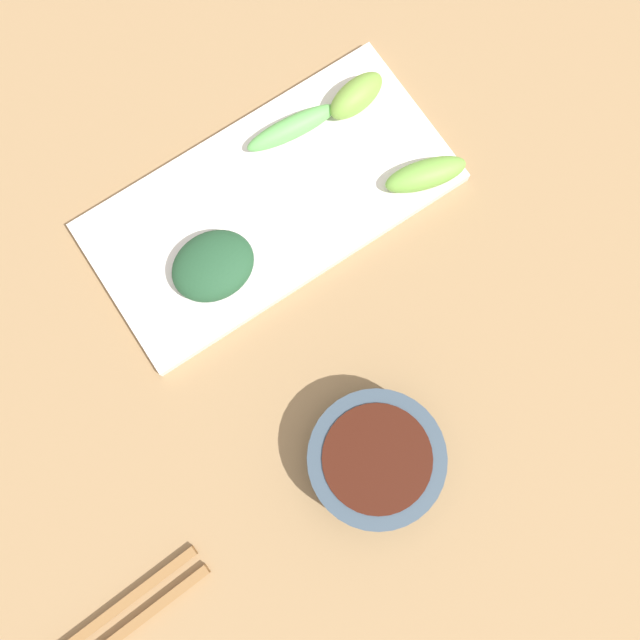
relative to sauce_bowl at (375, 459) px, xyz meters
name	(u,v)px	position (x,y,z in m)	size (l,w,h in m)	color
tabletop	(300,297)	(0.16, -0.03, -0.03)	(2.10, 2.10, 0.02)	#97774F
sauce_bowl	(375,459)	(0.00, 0.00, 0.00)	(0.11, 0.11, 0.04)	#364757
serving_plate	(270,202)	(0.24, -0.05, -0.02)	(0.16, 0.33, 0.01)	white
broccoli_stalk_0	(356,96)	(0.28, -0.17, 0.00)	(0.03, 0.06, 0.03)	#79AC41
broccoli_leafy_1	(213,266)	(0.22, 0.02, 0.00)	(0.06, 0.08, 0.03)	#245030
broccoli_stalk_2	(292,128)	(0.29, -0.11, 0.00)	(0.02, 0.09, 0.02)	#65BB5B
broccoli_stalk_3	(426,174)	(0.18, -0.18, 0.00)	(0.03, 0.08, 0.02)	#74B143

